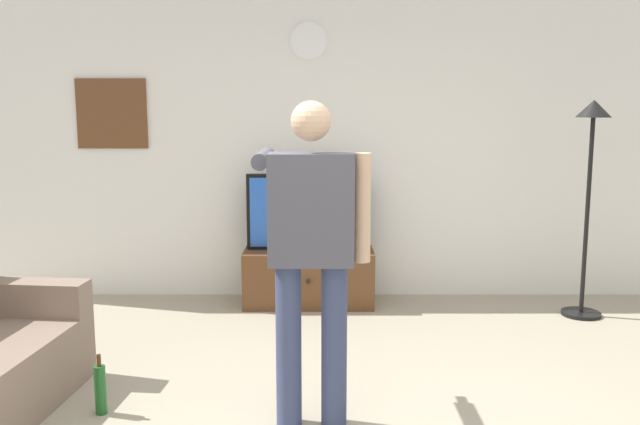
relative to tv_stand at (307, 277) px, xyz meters
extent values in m
cube|color=silver|center=(0.16, 0.35, 1.11)|extent=(6.40, 0.10, 2.70)
cube|color=brown|center=(0.00, 0.00, 0.00)|extent=(1.14, 0.46, 0.49)
sphere|color=black|center=(0.00, -0.24, 0.02)|extent=(0.04, 0.04, 0.04)
cube|color=black|center=(0.00, 0.05, 0.58)|extent=(1.09, 0.06, 0.67)
cube|color=blue|center=(0.00, 0.02, 0.58)|extent=(1.03, 0.01, 0.61)
cylinder|color=white|center=(0.00, 0.29, 2.06)|extent=(0.32, 0.03, 0.32)
cube|color=brown|center=(-1.76, 0.30, 1.43)|extent=(0.63, 0.04, 0.62)
cylinder|color=black|center=(2.30, -0.32, -0.23)|extent=(0.32, 0.32, 0.03)
cylinder|color=black|center=(2.30, -0.32, 0.60)|extent=(0.04, 0.04, 1.62)
cone|color=black|center=(2.30, -0.32, 1.48)|extent=(0.28, 0.28, 0.14)
cylinder|color=#384266|center=(-0.07, -2.29, 0.21)|extent=(0.14, 0.14, 0.91)
cylinder|color=#384266|center=(0.18, -2.29, 0.21)|extent=(0.14, 0.14, 0.91)
cube|color=#4C4C56|center=(0.05, -2.29, 0.96)|extent=(0.45, 0.22, 0.59)
sphere|color=tan|center=(0.05, -2.29, 1.43)|extent=(0.21, 0.21, 0.21)
cylinder|color=#4C4C56|center=(-0.22, -2.00, 1.21)|extent=(0.09, 0.58, 0.09)
cube|color=white|center=(-0.22, -1.68, 1.21)|extent=(0.04, 0.12, 0.04)
cylinder|color=tan|center=(0.32, -2.29, 0.97)|extent=(0.09, 0.09, 0.58)
cube|color=#7F6B5B|center=(-1.81, -1.60, 0.29)|extent=(0.87, 0.28, 0.22)
cylinder|color=#1E5923|center=(-1.16, -2.16, -0.10)|extent=(0.07, 0.07, 0.29)
cylinder|color=#4C2814|center=(-1.16, -2.16, 0.08)|extent=(0.02, 0.02, 0.07)
camera|label=1|loc=(0.10, -5.81, 1.51)|focal=37.95mm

